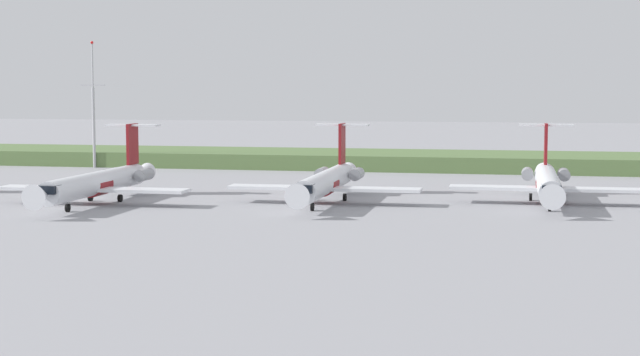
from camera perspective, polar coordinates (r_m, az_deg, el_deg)
name	(u,v)px	position (r m, az deg, el deg)	size (l,w,h in m)	color
ground_plane	(349,186)	(132.26, 1.71, -0.50)	(500.00, 500.00, 0.00)	#939399
grass_berm	(381,160)	(164.04, 3.64, 1.09)	(320.00, 20.00, 2.55)	#597542
regional_jet_second	(98,182)	(115.72, -13.03, -0.23)	(22.81, 31.00, 9.00)	silver
regional_jet_third	(326,181)	(113.68, 0.38, -0.19)	(22.81, 31.00, 9.00)	silver
regional_jet_fourth	(548,182)	(116.34, 13.38, -0.21)	(22.81, 31.00, 9.00)	silver
antenna_mast	(94,115)	(167.33, -13.31, 3.65)	(4.40, 0.50, 21.38)	#B2B2B7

